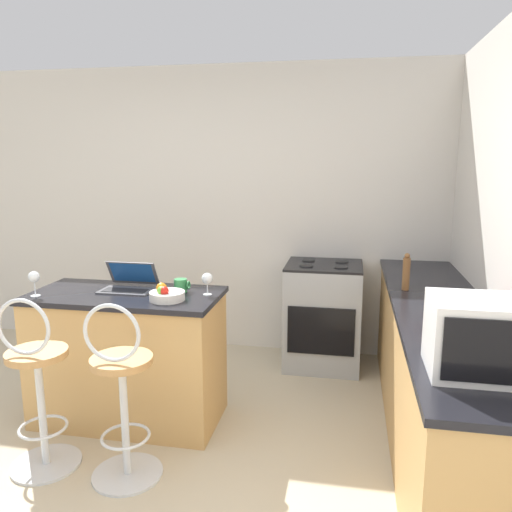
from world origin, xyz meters
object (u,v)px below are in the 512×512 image
at_px(bar_stool_near, 38,388).
at_px(fruit_bowl, 166,295).
at_px(toaster, 460,315).
at_px(bar_stool_far, 122,396).
at_px(stove_range, 323,315).
at_px(microwave, 487,337).
at_px(mug_green, 181,285).
at_px(pepper_mill, 406,272).
at_px(wine_glass_tall, 34,278).
at_px(laptop, 129,283).
at_px(wine_glass_short, 207,279).

xyz_separation_m(bar_stool_near, fruit_bowl, (0.59, 0.52, 0.44)).
xyz_separation_m(bar_stool_near, toaster, (2.28, 0.22, 0.50)).
distance_m(bar_stool_far, stove_range, 2.06).
bearing_deg(microwave, mug_green, 149.03).
bearing_deg(mug_green, microwave, -30.97).
bearing_deg(pepper_mill, wine_glass_tall, -165.49).
height_order(stove_range, fruit_bowl, fruit_bowl).
xyz_separation_m(microwave, mug_green, (-1.66, 1.00, -0.11)).
distance_m(microwave, stove_range, 2.30).
relative_size(bar_stool_near, laptop, 3.00).
height_order(bar_stool_far, wine_glass_tall, wine_glass_tall).
height_order(toaster, wine_glass_short, toaster).
bearing_deg(bar_stool_far, toaster, 7.17).
distance_m(toaster, pepper_mill, 0.86).
height_order(bar_stool_far, laptop, laptop).
bearing_deg(toaster, bar_stool_far, -172.83).
relative_size(fruit_bowl, mug_green, 2.14).
height_order(bar_stool_far, stove_range, bar_stool_far).
bearing_deg(microwave, wine_glass_tall, 164.26).
bearing_deg(microwave, bar_stool_far, 171.15).
relative_size(microwave, wine_glass_tall, 2.74).
relative_size(toaster, pepper_mill, 1.19).
bearing_deg(laptop, bar_stool_far, -69.69).
xyz_separation_m(stove_range, fruit_bowl, (-0.92, -1.28, 0.49)).
bearing_deg(toaster, microwave, -90.05).
relative_size(laptop, microwave, 0.76).
xyz_separation_m(wine_glass_tall, mug_green, (0.90, 0.28, -0.08)).
relative_size(bar_stool_near, fruit_bowl, 4.69).
distance_m(bar_stool_near, pepper_mill, 2.41).
height_order(bar_stool_near, toaster, toaster).
xyz_separation_m(mug_green, pepper_mill, (1.48, 0.34, 0.08)).
xyz_separation_m(microwave, toaster, (0.00, 0.50, -0.06)).
distance_m(wine_glass_tall, mug_green, 0.94).
height_order(bar_stool_near, pepper_mill, pepper_mill).
bearing_deg(toaster, mug_green, 163.25).
bearing_deg(microwave, wine_glass_short, 146.81).
height_order(laptop, wine_glass_tall, laptop).
bearing_deg(microwave, laptop, 154.01).
height_order(wine_glass_tall, mug_green, wine_glass_tall).
height_order(laptop, pepper_mill, pepper_mill).
bearing_deg(pepper_mill, toaster, -77.79).
height_order(bar_stool_far, fruit_bowl, bar_stool_far).
xyz_separation_m(microwave, fruit_bowl, (-1.69, 0.79, -0.12)).
height_order(bar_stool_near, wine_glass_tall, wine_glass_tall).
xyz_separation_m(bar_stool_far, laptop, (-0.27, 0.72, 0.45)).
height_order(microwave, fruit_bowl, microwave).
relative_size(bar_stool_far, toaster, 3.45).
distance_m(laptop, microwave, 2.26).
height_order(bar_stool_far, wine_glass_short, same).
bearing_deg(wine_glass_tall, laptop, 27.08).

